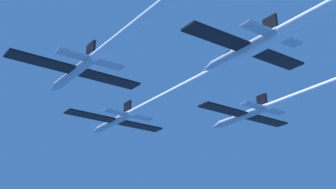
# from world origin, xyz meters

# --- Properties ---
(jet_lead) EXTENTS (19.99, 66.83, 3.31)m
(jet_lead) POSITION_xyz_m (-0.38, -18.88, -0.01)
(jet_lead) COLOR #B2BAC6
(jet_left_wing) EXTENTS (19.99, 60.39, 3.31)m
(jet_left_wing) POSITION_xyz_m (-16.64, -33.40, -0.18)
(jet_left_wing) COLOR #B2BAC6
(jet_right_wing) EXTENTS (19.99, 64.04, 3.31)m
(jet_right_wing) POSITION_xyz_m (16.81, -34.92, -0.21)
(jet_right_wing) COLOR #B2BAC6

